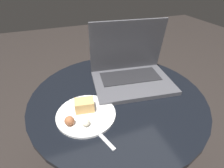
# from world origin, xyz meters

# --- Properties ---
(ground_plane) EXTENTS (6.00, 6.00, 0.00)m
(ground_plane) POSITION_xyz_m (0.00, 0.00, 0.00)
(ground_plane) COLOR black
(table) EXTENTS (0.74, 0.74, 0.54)m
(table) POSITION_xyz_m (0.00, 0.00, 0.40)
(table) COLOR #9E9EA3
(table) RESTS_ON ground_plane
(laptop) EXTENTS (0.39, 0.30, 0.27)m
(laptop) POSITION_xyz_m (0.10, 0.09, 0.59)
(laptop) COLOR #47474C
(laptop) RESTS_ON table
(beer_glass) EXTENTS (0.06, 0.06, 0.22)m
(beer_glass) POSITION_xyz_m (0.01, 0.23, 0.65)
(beer_glass) COLOR gold
(beer_glass) RESTS_ON table
(snack_plate) EXTENTS (0.22, 0.22, 0.05)m
(snack_plate) POSITION_xyz_m (-0.16, -0.07, 0.55)
(snack_plate) COLOR white
(snack_plate) RESTS_ON table
(fork) EXTENTS (0.08, 0.19, 0.00)m
(fork) POSITION_xyz_m (-0.15, -0.14, 0.54)
(fork) COLOR silver
(fork) RESTS_ON table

